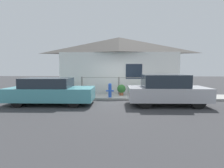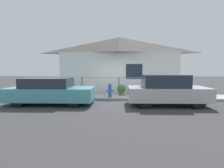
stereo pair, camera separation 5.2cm
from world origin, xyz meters
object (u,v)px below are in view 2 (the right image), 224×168
car_right (166,90)px  fire_hydrant (110,90)px  potted_plant_by_fence (69,90)px  potted_plant_near_hydrant (121,89)px  car_left (50,91)px  potted_plant_corner (153,89)px

car_right → fire_hydrant: 3.24m
fire_hydrant → potted_plant_by_fence: (-2.60, 0.69, -0.08)m
fire_hydrant → potted_plant_near_hydrant: bearing=47.2°
car_left → car_right: car_right is taller
fire_hydrant → potted_plant_corner: size_ratio=1.23×
car_left → potted_plant_near_hydrant: size_ratio=6.29×
potted_plant_near_hydrant → potted_plant_by_fence: (-3.28, -0.04, -0.03)m
car_left → potted_plant_near_hydrant: bearing=31.8°
fire_hydrant → potted_plant_corner: 2.80m
potted_plant_near_hydrant → potted_plant_corner: bearing=6.1°
potted_plant_corner → fire_hydrant: bearing=-160.4°
car_right → potted_plant_near_hydrant: size_ratio=5.62×
car_right → potted_plant_near_hydrant: bearing=132.1°
potted_plant_near_hydrant → car_left: bearing=-147.2°
car_right → potted_plant_by_fence: (-5.43, 2.26, -0.27)m
potted_plant_near_hydrant → potted_plant_by_fence: 3.28m
car_left → car_right: bearing=-1.0°
car_left → car_right: 5.72m
car_left → fire_hydrant: (2.89, 1.57, -0.11)m
car_left → fire_hydrant: 3.29m
car_left → potted_plant_by_fence: car_left is taller
potted_plant_by_fence → car_right: bearing=-22.6°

